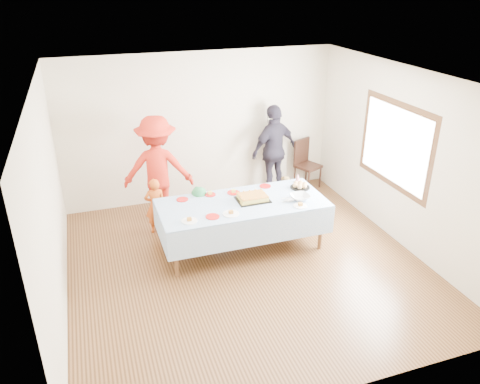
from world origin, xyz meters
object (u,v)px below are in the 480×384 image
at_px(birthday_cake, 253,198).
at_px(dining_chair, 305,161).
at_px(party_table, 242,206).
at_px(adult_left, 158,169).

relative_size(birthday_cake, dining_chair, 0.50).
bearing_deg(party_table, dining_chair, 43.22).
distance_m(party_table, adult_left, 1.75).
bearing_deg(adult_left, party_table, 138.33).
xyz_separation_m(party_table, dining_chair, (1.93, 1.82, -0.19)).
xyz_separation_m(birthday_cake, dining_chair, (1.76, 1.80, -0.28)).
bearing_deg(birthday_cake, party_table, -172.36).
relative_size(dining_chair, adult_left, 0.53).
height_order(party_table, adult_left, adult_left).
distance_m(party_table, dining_chair, 2.66).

